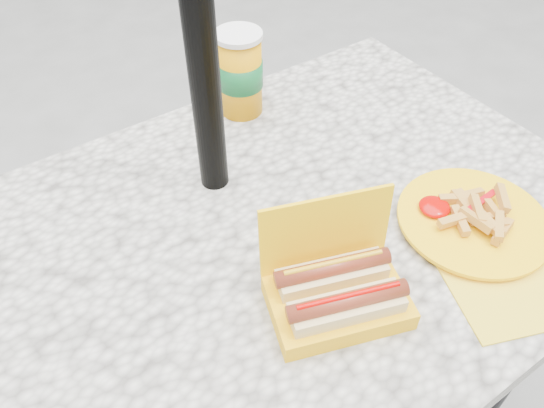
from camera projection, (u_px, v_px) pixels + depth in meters
picnic_table at (264, 274)px, 0.95m from camera, size 1.20×0.80×0.75m
hotdog_box at (337, 291)px, 0.75m from camera, size 0.23×0.19×0.16m
fries_plate at (475, 224)px, 0.88m from camera, size 0.29×0.36×0.05m
soda_cup at (240, 73)px, 1.06m from camera, size 0.09×0.09×0.18m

